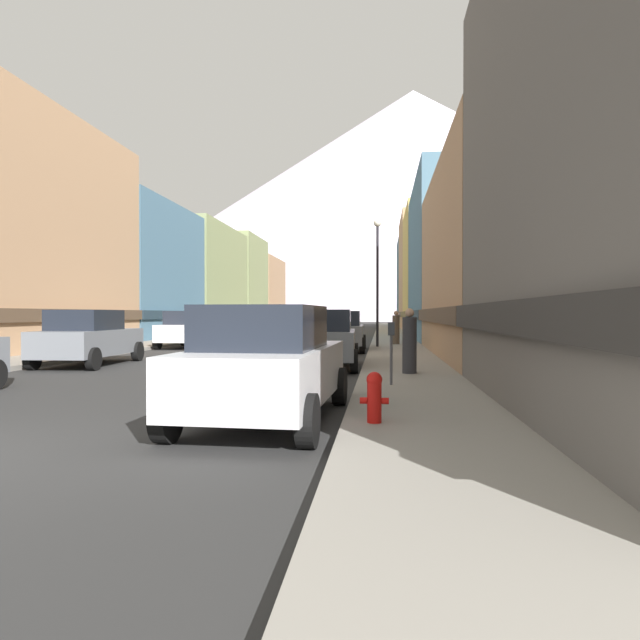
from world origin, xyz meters
TOP-DOWN VIEW (x-y plane):
  - sidewalk_left at (-6.25, 35.00)m, footprint 2.50×100.00m
  - sidewalk_right at (6.25, 35.00)m, footprint 2.50×100.00m
  - storefront_left_2 at (-11.16, 29.04)m, footprint 7.62×10.92m
  - storefront_left_3 at (-10.90, 41.31)m, footprint 7.09×12.63m
  - storefront_left_4 at (-12.38, 52.95)m, footprint 10.06×9.48m
  - storefront_left_5 at (-12.25, 63.71)m, footprint 9.80×11.26m
  - storefront_right_1 at (11.77, 15.38)m, footprint 8.83×13.79m
  - storefront_right_2 at (12.14, 29.35)m, footprint 9.57×13.74m
  - storefront_right_3 at (10.58, 42.21)m, footprint 6.46×10.88m
  - storefront_right_4 at (11.62, 53.68)m, footprint 8.54×12.00m
  - storefront_right_5 at (11.30, 64.59)m, footprint 7.89×8.98m
  - car_left_1 at (-3.80, 11.48)m, footprint 2.25×4.49m
  - car_left_2 at (-3.80, 20.80)m, footprint 2.12×4.43m
  - car_left_3 at (-3.80, 28.74)m, footprint 2.16×4.45m
  - car_right_0 at (3.80, 3.01)m, footprint 2.23×4.47m
  - car_right_1 at (3.80, 11.52)m, footprint 2.22×4.47m
  - car_right_2 at (3.80, 19.15)m, footprint 2.13×4.43m
  - fire_hydrant_near at (5.45, 2.34)m, footprint 0.40×0.22m
  - parking_meter_near at (5.75, 6.49)m, footprint 0.14×0.10m
  - pedestrian_1 at (6.25, 22.42)m, footprint 0.36×0.36m
  - pedestrian_2 at (6.25, 8.84)m, footprint 0.36×0.36m
  - streetlamp_right at (5.35, 20.27)m, footprint 0.36×0.36m
  - mountain_backdrop at (20.06, 260.00)m, footprint 307.08×307.08m

SIDE VIEW (x-z plane):
  - sidewalk_left at x=-6.25m, z-range 0.00..0.15m
  - sidewalk_right at x=6.25m, z-range 0.00..0.15m
  - fire_hydrant_near at x=5.45m, z-range 0.17..0.88m
  - car_left_1 at x=-3.80m, z-range 0.01..1.79m
  - car_left_2 at x=-3.80m, z-range 0.01..1.79m
  - car_left_3 at x=-3.80m, z-range 0.01..1.79m
  - car_right_0 at x=3.80m, z-range 0.01..1.79m
  - car_right_1 at x=3.80m, z-range 0.01..1.79m
  - car_right_2 at x=3.80m, z-range 0.01..1.79m
  - pedestrian_2 at x=6.25m, z-range 0.09..1.73m
  - pedestrian_1 at x=6.25m, z-range 0.09..1.74m
  - parking_meter_near at x=5.75m, z-range 0.35..1.68m
  - storefront_right_1 at x=11.77m, z-range -0.13..6.87m
  - streetlamp_right at x=5.35m, z-range 1.06..6.92m
  - storefront_left_5 at x=-12.25m, z-range -0.15..8.52m
  - storefront_left_2 at x=-11.16m, z-range -0.16..8.55m
  - storefront_left_3 at x=-10.90m, z-range -0.16..9.04m
  - storefront_right_2 at x=12.14m, z-range -0.16..9.48m
  - storefront_left_4 at x=-12.38m, z-range -0.17..9.72m
  - storefront_right_3 at x=10.58m, z-range -0.17..10.20m
  - storefront_right_5 at x=11.30m, z-range -0.17..10.53m
  - storefront_right_4 at x=11.62m, z-range -0.18..11.57m
  - mountain_backdrop at x=20.06m, z-range 0.00..106.90m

